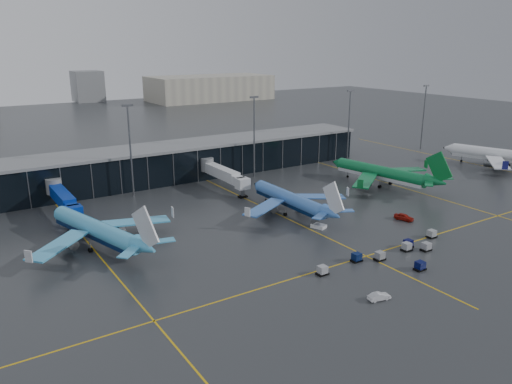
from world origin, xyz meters
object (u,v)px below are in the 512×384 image
airliner_aer_lingus (381,165)px  airliner_ba (502,148)px  airliner_klm_near (289,191)px  airliner_arkefly (95,219)px  service_van_white (379,296)px  service_van_red (404,217)px  mobile_airstair (319,225)px  baggage_carts (395,252)px

airliner_aer_lingus → airliner_ba: (51.45, -6.64, 0.54)m
airliner_klm_near → airliner_aer_lingus: bearing=8.7°
airliner_arkefly → airliner_ba: airliner_ba is taller
airliner_aer_lingus → service_van_white: bearing=-145.6°
airliner_ba → airliner_arkefly: bearing=160.0°
airliner_aer_lingus → service_van_red: bearing=-135.0°
mobile_airstair → service_van_white: 34.53m
airliner_arkefly → airliner_ba: bearing=-17.7°
service_van_red → airliner_ba: bearing=-1.4°
airliner_ba → airliner_aer_lingus: bearing=154.9°
mobile_airstair → airliner_klm_near: bearing=66.4°
airliner_arkefly → airliner_aer_lingus: airliner_aer_lingus is taller
airliner_ba → mobile_airstair: airliner_ba is taller
airliner_aer_lingus → mobile_airstair: (-38.85, -18.25, -5.48)m
airliner_aer_lingus → baggage_carts: bearing=-142.3°
airliner_klm_near → baggage_carts: 33.82m
airliner_aer_lingus → airliner_ba: bearing=-16.7°
airliner_klm_near → airliner_ba: size_ratio=0.82×
service_van_red → service_van_white: service_van_red is taller
airliner_klm_near → service_van_red: airliner_klm_near is taller
airliner_ba → service_van_white: size_ratio=11.21×
airliner_arkefly → service_van_white: airliner_arkefly is taller
airliner_arkefly → mobile_airstair: airliner_arkefly is taller
service_van_red → service_van_white: (-34.10, -24.63, -0.15)m
airliner_aer_lingus → airliner_arkefly: bearing=171.5°
mobile_airstair → service_van_white: size_ratio=0.95×
airliner_arkefly → airliner_klm_near: 47.30m
baggage_carts → airliner_aer_lingus: bearing=47.1°
airliner_klm_near → airliner_ba: bearing=-0.3°
service_van_red → airliner_arkefly: bearing=143.7°
airliner_aer_lingus → baggage_carts: size_ratio=1.18×
airliner_klm_near → service_van_white: airliner_klm_near is taller
airliner_klm_near → service_van_white: bearing=-107.5°
baggage_carts → service_van_red: (18.02, 13.58, 0.04)m
service_van_white → baggage_carts: bearing=-43.9°
baggage_carts → service_van_red: 22.57m
airliner_aer_lingus → service_van_red: size_ratio=8.62×
airliner_ba → service_van_red: 72.43m
airliner_arkefly → airliner_ba: size_ratio=0.88×
airliner_arkefly → airliner_klm_near: (47.11, -4.28, -0.42)m
service_van_red → baggage_carts: bearing=-159.5°
airliner_klm_near → service_van_red: bearing=-44.8°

